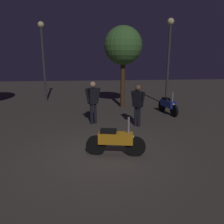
% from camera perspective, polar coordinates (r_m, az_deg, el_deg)
% --- Properties ---
extents(ground_plane, '(40.00, 40.00, 0.00)m').
position_cam_1_polar(ground_plane, '(6.30, -3.45, -11.20)').
color(ground_plane, '#4C443D').
extents(motorcycle_orange_foreground, '(1.65, 0.47, 1.11)m').
position_cam_1_polar(motorcycle_orange_foreground, '(6.16, 0.89, -7.34)').
color(motorcycle_orange_foreground, black).
rests_on(motorcycle_orange_foreground, ground_plane).
extents(motorcycle_blue_parked_left, '(0.48, 1.65, 1.11)m').
position_cam_1_polar(motorcycle_blue_parked_left, '(10.91, 14.18, 1.75)').
color(motorcycle_blue_parked_left, black).
rests_on(motorcycle_blue_parked_left, ground_plane).
extents(person_rider_beside, '(0.64, 0.37, 1.73)m').
position_cam_1_polar(person_rider_beside, '(8.93, -4.91, 3.39)').
color(person_rider_beside, black).
rests_on(person_rider_beside, ground_plane).
extents(person_bystander_far, '(0.51, 0.55, 1.64)m').
position_cam_1_polar(person_bystander_far, '(8.64, 6.64, 2.55)').
color(person_bystander_far, black).
rests_on(person_bystander_far, ground_plane).
extents(streetlamp_near, '(0.36, 0.36, 4.66)m').
position_cam_1_polar(streetlamp_near, '(12.85, 14.44, 15.00)').
color(streetlamp_near, '#38383D').
rests_on(streetlamp_near, ground_plane).
extents(streetlamp_far, '(0.36, 0.36, 4.65)m').
position_cam_1_polar(streetlamp_far, '(14.16, -17.37, 14.66)').
color(streetlamp_far, '#38383D').
rests_on(streetlamp_far, ground_plane).
extents(tree_left_bg, '(1.96, 1.96, 4.22)m').
position_cam_1_polar(tree_left_bg, '(11.89, 2.87, 16.56)').
color(tree_left_bg, '#4C331E').
rests_on(tree_left_bg, ground_plane).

